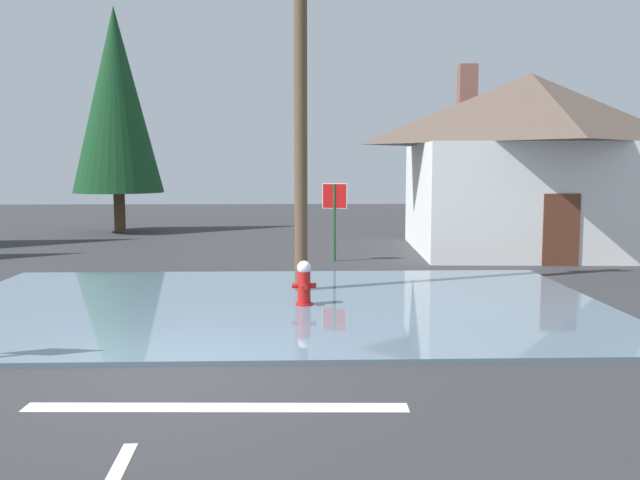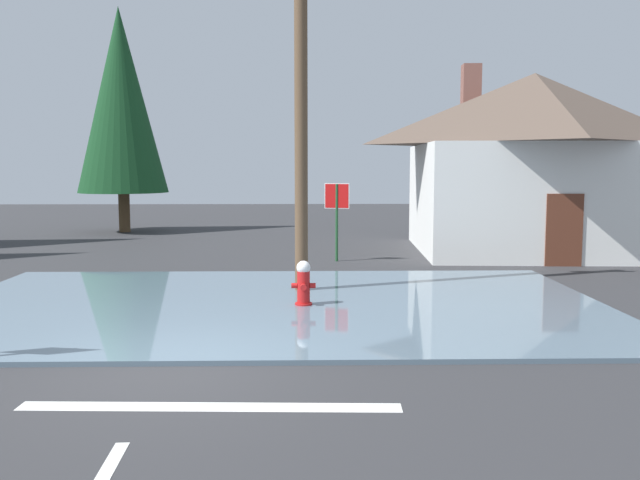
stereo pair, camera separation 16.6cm
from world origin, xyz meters
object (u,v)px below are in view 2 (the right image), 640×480
(house, at_px, (532,160))
(pine_tree_tall_left, at_px, (121,101))
(fire_hydrant, at_px, (304,285))
(stop_sign_far, at_px, (337,206))
(utility_pole, at_px, (301,52))

(house, bearing_deg, pine_tree_tall_left, 155.47)
(fire_hydrant, distance_m, pine_tree_tall_left, 17.99)
(fire_hydrant, bearing_deg, house, 50.32)
(fire_hydrant, xyz_separation_m, pine_tree_tall_left, (-7.51, 15.59, 4.94))
(house, bearing_deg, stop_sign_far, -160.83)
(fire_hydrant, distance_m, utility_pole, 4.94)
(utility_pole, bearing_deg, fire_hydrant, -88.34)
(fire_hydrant, height_order, stop_sign_far, stop_sign_far)
(utility_pole, height_order, house, utility_pole)
(stop_sign_far, bearing_deg, utility_pole, -101.30)
(utility_pole, height_order, pine_tree_tall_left, utility_pole)
(house, bearing_deg, fire_hydrant, -129.68)
(utility_pole, bearing_deg, house, 44.39)
(house, xyz_separation_m, pine_tree_tall_left, (-14.83, 6.77, 2.46))
(stop_sign_far, xyz_separation_m, house, (6.37, 2.21, 1.34))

